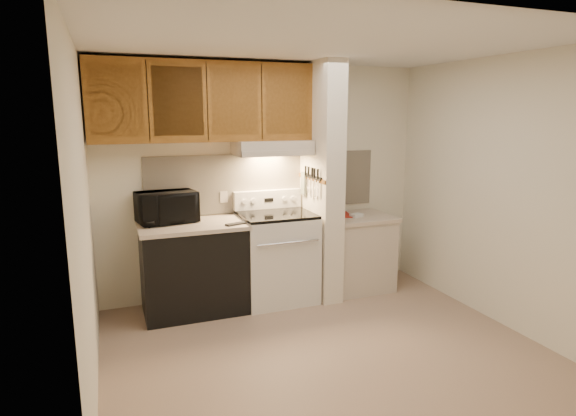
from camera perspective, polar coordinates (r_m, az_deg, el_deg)
floor at (r=4.33m, az=4.00°, el=-16.04°), size 3.60×3.60×0.00m
ceiling at (r=3.88m, az=4.52°, el=18.88°), size 3.60×3.60×0.00m
wall_back at (r=5.30m, az=-2.65°, el=3.28°), size 3.60×2.50×0.02m
wall_left at (r=3.56m, az=-23.01°, el=-1.51°), size 0.02×3.00×2.50m
wall_right at (r=4.95m, az=23.50°, el=1.80°), size 0.02×3.00×2.50m
backsplash at (r=5.29m, az=-2.61°, el=3.10°), size 2.60×0.02×0.63m
range_body at (r=5.15m, az=-1.36°, el=-5.96°), size 0.76×0.65×0.92m
oven_window at (r=4.85m, az=-0.10°, el=-6.55°), size 0.50×0.01×0.30m
oven_handle at (r=4.75m, az=0.06°, el=-4.15°), size 0.65×0.02×0.02m
cooktop at (r=5.03m, az=-1.39°, el=-0.78°), size 0.74×0.64×0.03m
range_backguard at (r=5.27m, az=-2.43°, el=1.04°), size 0.76×0.08×0.20m
range_display at (r=5.23m, az=-2.28°, el=0.96°), size 0.10×0.01×0.04m
range_knob_left_outer at (r=5.15m, az=-5.23°, el=0.76°), size 0.05×0.02×0.05m
range_knob_left_inner at (r=5.17m, az=-4.16°, el=0.83°), size 0.05×0.02×0.05m
range_knob_right_inner at (r=5.29m, az=-0.42°, el=1.08°), size 0.05×0.02×0.05m
range_knob_right_outer at (r=5.32m, az=0.59°, el=1.15°), size 0.05×0.02×0.05m
dishwasher_front at (r=4.96m, az=-11.11°, el=-7.17°), size 1.00×0.63×0.87m
left_countertop at (r=4.83m, az=-11.31°, el=-2.04°), size 1.04×0.67×0.04m
spoon_rest at (r=4.72m, az=-6.12°, el=-1.87°), size 0.24×0.14×0.02m
teal_jar at (r=5.04m, az=-11.21°, el=-0.66°), size 0.10×0.10×0.10m
outlet at (r=5.17m, az=-7.61°, el=1.31°), size 0.08×0.01×0.12m
microwave at (r=4.90m, az=-14.20°, el=0.10°), size 0.62×0.47×0.31m
partition_pillar at (r=5.16m, az=3.97°, el=3.05°), size 0.22×0.70×2.50m
pillar_trim at (r=5.10m, az=2.79°, el=3.54°), size 0.01×0.70×0.04m
knife_strip at (r=5.05m, az=2.96°, el=3.70°), size 0.02×0.42×0.04m
knife_blade_a at (r=4.92m, az=3.58°, el=2.30°), size 0.01×0.03×0.16m
knife_handle_a at (r=4.90m, az=3.56°, el=4.05°), size 0.02×0.02×0.10m
knife_blade_b at (r=4.99m, az=3.22°, el=2.31°), size 0.01×0.04×0.18m
knife_handle_b at (r=4.98m, az=3.16°, el=4.16°), size 0.02×0.02×0.10m
knife_blade_c at (r=5.07m, az=2.80°, el=2.35°), size 0.01×0.04×0.20m
knife_handle_c at (r=5.03m, az=2.91°, el=4.23°), size 0.02×0.02×0.10m
knife_blade_d at (r=5.15m, az=2.40°, el=2.71°), size 0.01×0.04×0.16m
knife_handle_d at (r=5.12m, az=2.47°, el=4.36°), size 0.02×0.02×0.10m
knife_blade_e at (r=5.22m, az=2.06°, el=2.73°), size 0.01×0.04×0.18m
knife_handle_e at (r=5.20m, az=2.10°, el=4.46°), size 0.02×0.02×0.10m
oven_mitt at (r=5.26m, az=1.88°, el=2.94°), size 0.03×0.10×0.25m
right_cab_base at (r=5.54m, az=8.19°, el=-5.41°), size 0.70×0.60×0.81m
right_countertop at (r=5.44m, az=8.31°, el=-1.11°), size 0.74×0.64×0.04m
red_folder at (r=5.44m, az=6.15°, el=-0.79°), size 0.30×0.36×0.01m
white_box at (r=5.37m, az=8.11°, el=-0.86°), size 0.16×0.13×0.04m
range_hood at (r=5.05m, az=-1.90°, el=7.18°), size 0.78×0.44×0.15m
hood_lip at (r=4.85m, az=-1.09°, el=6.49°), size 0.78×0.04×0.06m
upper_cabinets at (r=4.90m, az=-9.94°, el=12.28°), size 2.18×0.33×0.77m
cab_door_a at (r=4.65m, az=-19.69°, el=11.87°), size 0.46×0.01×0.63m
cab_gap_a at (r=4.67m, az=-16.28°, el=12.07°), size 0.01×0.01×0.73m
cab_door_b at (r=4.70m, az=-12.89°, el=12.22°), size 0.46×0.01×0.63m
cab_gap_b at (r=4.74m, az=-9.56°, el=12.33°), size 0.01×0.01×0.73m
cab_door_c at (r=4.81m, az=-6.30°, el=12.40°), size 0.46×0.01×0.63m
cab_gap_c at (r=4.88m, az=-3.13°, el=12.43°), size 0.01×0.01×0.73m
cab_door_d at (r=4.97m, az=-0.07°, el=12.42°), size 0.46×0.01×0.63m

